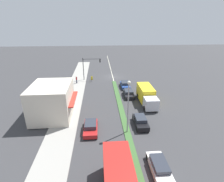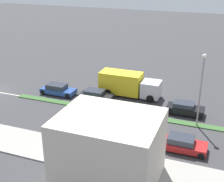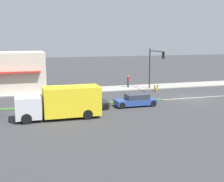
# 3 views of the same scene
# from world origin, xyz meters

# --- Properties ---
(ground_plane) EXTENTS (160.00, 160.00, 0.00)m
(ground_plane) POSITION_xyz_m (0.00, 18.00, 0.00)
(ground_plane) COLOR #38383A
(sidewalk_right) EXTENTS (4.00, 73.00, 0.12)m
(sidewalk_right) POSITION_xyz_m (9.00, 18.50, 0.06)
(sidewalk_right) COLOR #9E9B93
(sidewalk_right) RESTS_ON ground
(lane_marking_center) EXTENTS (0.16, 60.00, 0.01)m
(lane_marking_center) POSITION_xyz_m (0.00, 0.00, 0.00)
(lane_marking_center) COLOR beige
(lane_marking_center) RESTS_ON ground
(building_corner_store) EXTENTS (6.54, 7.24, 5.18)m
(building_corner_store) POSITION_xyz_m (11.03, 20.11, 2.71)
(building_corner_store) COLOR beige
(building_corner_store) RESTS_ON sidewalk_right
(traffic_signal_main) EXTENTS (4.59, 0.34, 5.60)m
(traffic_signal_main) POSITION_xyz_m (6.12, 2.24, 3.90)
(traffic_signal_main) COLOR #333338
(traffic_signal_main) RESTS_ON sidewalk_right
(pedestrian) EXTENTS (0.34, 0.34, 1.75)m
(pedestrian) POSITION_xyz_m (9.12, 4.86, 1.04)
(pedestrian) COLOR #282D42
(pedestrian) RESTS_ON sidewalk_right
(warning_aframe_sign) EXTENTS (0.45, 0.53, 0.84)m
(warning_aframe_sign) POSITION_xyz_m (5.58, 2.10, 0.43)
(warning_aframe_sign) COLOR yellow
(warning_aframe_sign) RESTS_ON ground
(delivery_truck) EXTENTS (2.44, 7.50, 2.87)m
(delivery_truck) POSITION_xyz_m (-5.00, 16.31, 1.47)
(delivery_truck) COLOR silver
(delivery_truck) RESTS_ON ground
(coupe_blue) EXTENTS (1.86, 4.33, 1.30)m
(coupe_blue) POSITION_xyz_m (-2.20, 8.07, 0.62)
(coupe_blue) COLOR #284793
(coupe_blue) RESTS_ON ground
(sedan_dark) EXTENTS (1.91, 4.07, 1.27)m
(sedan_dark) POSITION_xyz_m (-2.20, 13.21, 0.60)
(sedan_dark) COLOR black
(sedan_dark) RESTS_ON ground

